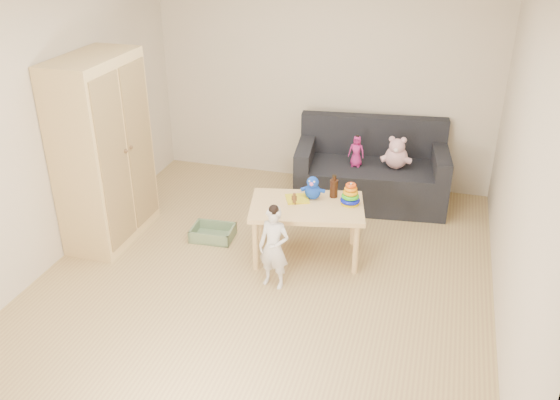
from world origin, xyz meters
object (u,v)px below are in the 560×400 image
(wardrobe, at_px, (103,151))
(sofa, at_px, (370,183))
(play_table, at_px, (306,231))
(toddler, at_px, (274,248))

(wardrobe, relative_size, sofa, 1.12)
(sofa, bearing_deg, wardrobe, -155.78)
(wardrobe, xyz_separation_m, play_table, (2.00, 0.14, -0.65))
(play_table, bearing_deg, sofa, 72.53)
(play_table, xyz_separation_m, toddler, (-0.16, -0.56, 0.10))
(sofa, bearing_deg, play_table, -114.50)
(sofa, distance_m, toddler, 1.97)
(toddler, bearing_deg, sofa, 82.97)
(sofa, relative_size, play_table, 1.57)
(sofa, bearing_deg, toddler, -114.00)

